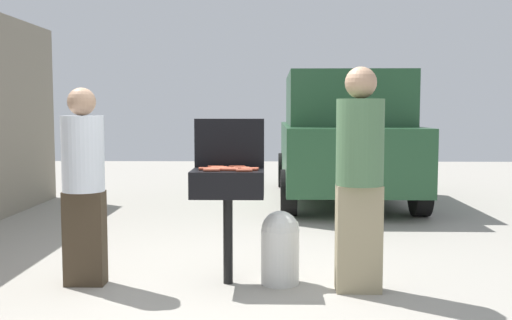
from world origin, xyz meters
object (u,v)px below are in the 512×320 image
(hot_dog_1, at_px, (244,170))
(hot_dog_10, at_px, (219,168))
(hot_dog_6, at_px, (230,170))
(hot_dog_0, at_px, (223,168))
(hot_dog_5, at_px, (227,169))
(person_right, at_px, (360,171))
(hot_dog_9, at_px, (238,167))
(hot_dog_3, at_px, (207,169))
(hot_dog_8, at_px, (215,169))
(hot_dog_11, at_px, (216,167))
(hot_dog_15, at_px, (249,169))
(parked_minivan, at_px, (342,137))
(hot_dog_14, at_px, (251,169))
(propane_tank, at_px, (280,246))
(hot_dog_4, at_px, (242,168))
(hot_dog_2, at_px, (211,170))
(bbq_grill, at_px, (228,187))
(hot_dog_12, at_px, (217,168))
(hot_dog_7, at_px, (237,167))
(person_left, at_px, (84,179))

(hot_dog_1, xyz_separation_m, hot_dog_10, (-0.22, 0.21, 0.00))
(hot_dog_6, bearing_deg, hot_dog_0, 120.28)
(hot_dog_5, xyz_separation_m, person_right, (1.06, -0.14, 0.00))
(hot_dog_6, relative_size, hot_dog_9, 1.00)
(hot_dog_3, distance_m, hot_dog_6, 0.21)
(hot_dog_5, xyz_separation_m, hot_dog_8, (-0.10, -0.04, 0.00))
(hot_dog_11, relative_size, hot_dog_15, 1.00)
(hot_dog_11, distance_m, parked_minivan, 4.86)
(hot_dog_0, xyz_separation_m, hot_dog_11, (-0.07, 0.09, 0.00))
(hot_dog_14, bearing_deg, hot_dog_8, -170.01)
(hot_dog_0, height_order, propane_tank, hot_dog_0)
(hot_dog_4, relative_size, hot_dog_10, 1.00)
(hot_dog_2, xyz_separation_m, propane_tank, (0.56, 0.14, -0.65))
(hot_dog_3, xyz_separation_m, hot_dog_14, (0.36, 0.00, 0.00))
(hot_dog_5, distance_m, hot_dog_10, 0.13)
(bbq_grill, bearing_deg, hot_dog_0, 156.96)
(hot_dog_1, relative_size, hot_dog_5, 1.00)
(hot_dog_9, bearing_deg, hot_dog_2, -133.35)
(hot_dog_12, height_order, person_right, person_right)
(hot_dog_4, height_order, parked_minivan, parked_minivan)
(hot_dog_0, relative_size, hot_dog_9, 1.00)
(hot_dog_8, relative_size, parked_minivan, 0.03)
(hot_dog_7, bearing_deg, hot_dog_2, -125.14)
(hot_dog_6, bearing_deg, hot_dog_12, 141.06)
(hot_dog_1, relative_size, hot_dog_6, 1.00)
(hot_dog_0, distance_m, person_right, 1.12)
(hot_dog_2, height_order, hot_dog_14, same)
(hot_dog_0, bearing_deg, hot_dog_5, -56.92)
(hot_dog_9, distance_m, hot_dog_11, 0.20)
(hot_dog_4, height_order, hot_dog_8, same)
(hot_dog_1, distance_m, hot_dog_15, 0.10)
(hot_dog_10, bearing_deg, bbq_grill, -37.17)
(hot_dog_15, bearing_deg, bbq_grill, 159.57)
(hot_dog_0, relative_size, hot_dog_1, 1.00)
(bbq_grill, height_order, hot_dog_0, hot_dog_0)
(bbq_grill, bearing_deg, hot_dog_15, -20.43)
(hot_dog_7, bearing_deg, parked_minivan, 72.21)
(hot_dog_3, relative_size, hot_dog_4, 1.00)
(hot_dog_3, xyz_separation_m, hot_dog_8, (0.07, -0.05, 0.00))
(hot_dog_11, relative_size, propane_tank, 0.21)
(hot_dog_6, distance_m, hot_dog_11, 0.25)
(bbq_grill, height_order, hot_dog_10, hot_dog_10)
(hot_dog_0, height_order, hot_dog_11, same)
(hot_dog_5, bearing_deg, person_left, -179.57)
(hot_dog_3, distance_m, hot_dog_7, 0.30)
(hot_dog_4, relative_size, hot_dog_6, 1.00)
(bbq_grill, bearing_deg, hot_dog_4, 6.03)
(hot_dog_2, bearing_deg, parked_minivan, 71.10)
(hot_dog_6, relative_size, hot_dog_7, 1.00)
(hot_dog_7, relative_size, parked_minivan, 0.03)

